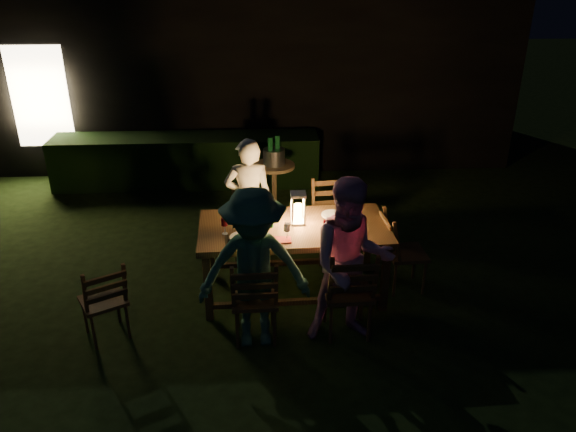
{
  "coord_description": "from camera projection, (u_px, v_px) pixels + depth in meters",
  "views": [
    {
      "loc": [
        0.68,
        -4.87,
        3.44
      ],
      "look_at": [
        0.97,
        0.66,
        0.83
      ],
      "focal_mm": 35.0,
      "sensor_mm": 36.0,
      "label": 1
    }
  ],
  "objects": [
    {
      "name": "bottle_bucket_a",
      "position": [
        270.0,
        154.0,
        7.66
      ],
      "size": [
        0.07,
        0.07,
        0.32
      ],
      "primitive_type": "cylinder",
      "color": "#0F471E",
      "rests_on": "side_table"
    },
    {
      "name": "bottle_table",
      "position": [
        270.0,
        215.0,
        5.82
      ],
      "size": [
        0.07,
        0.07,
        0.28
      ],
      "primitive_type": "cylinder",
      "color": "#0F471E",
      "rests_on": "dining_table"
    },
    {
      "name": "plate_near_right",
      "position": [
        340.0,
        233.0,
        5.74
      ],
      "size": [
        0.25,
        0.25,
        0.01
      ],
      "primitive_type": "cylinder",
      "color": "white",
      "rests_on": "dining_table"
    },
    {
      "name": "chair_near_right",
      "position": [
        348.0,
        306.0,
        5.46
      ],
      "size": [
        0.47,
        0.5,
        1.02
      ],
      "rotation": [
        0.0,
        0.0,
        0.04
      ],
      "color": "#442A16",
      "rests_on": "ground"
    },
    {
      "name": "wineglass_c",
      "position": [
        326.0,
        229.0,
        5.63
      ],
      "size": [
        0.06,
        0.06,
        0.18
      ],
      "primitive_type": null,
      "color": "#59070F",
      "rests_on": "dining_table"
    },
    {
      "name": "chair_far_right",
      "position": [
        332.0,
        235.0,
        6.86
      ],
      "size": [
        0.5,
        0.53,
        1.0
      ],
      "rotation": [
        0.0,
        0.0,
        3.25
      ],
      "color": "#442A16",
      "rests_on": "ground"
    },
    {
      "name": "person_house_side",
      "position": [
        249.0,
        201.0,
        6.62
      ],
      "size": [
        0.58,
        0.39,
        1.54
      ],
      "primitive_type": "imported",
      "rotation": [
        0.0,
        0.0,
        3.18
      ],
      "color": "#ECE3C9",
      "rests_on": "ground"
    },
    {
      "name": "chair_far_left",
      "position": [
        250.0,
        240.0,
        6.79
      ],
      "size": [
        0.42,
        0.45,
        0.92
      ],
      "rotation": [
        0.0,
        0.0,
        3.16
      ],
      "color": "#442A16",
      "rests_on": "ground"
    },
    {
      "name": "person_opp_right",
      "position": [
        351.0,
        263.0,
        5.2
      ],
      "size": [
        0.83,
        0.66,
        1.66
      ],
      "primitive_type": "imported",
      "rotation": [
        0.0,
        0.0,
        0.04
      ],
      "color": "#D794BB",
      "rests_on": "ground"
    },
    {
      "name": "bottle_bucket_b",
      "position": [
        278.0,
        152.0,
        7.74
      ],
      "size": [
        0.07,
        0.07,
        0.32
      ],
      "primitive_type": "cylinder",
      "color": "#0F471E",
      "rests_on": "side_table"
    },
    {
      "name": "side_table",
      "position": [
        274.0,
        171.0,
        7.8
      ],
      "size": [
        0.58,
        0.58,
        0.77
      ],
      "color": "olive",
      "rests_on": "ground"
    },
    {
      "name": "person_opp_left",
      "position": [
        254.0,
        270.0,
        5.13
      ],
      "size": [
        1.06,
        0.64,
        1.6
      ],
      "primitive_type": "imported",
      "rotation": [
        0.0,
        0.0,
        0.04
      ],
      "color": "#356A53",
      "rests_on": "ground"
    },
    {
      "name": "plate_far_right",
      "position": [
        333.0,
        215.0,
        6.13
      ],
      "size": [
        0.25,
        0.25,
        0.01
      ],
      "primitive_type": "cylinder",
      "color": "white",
      "rests_on": "dining_table"
    },
    {
      "name": "lantern",
      "position": [
        298.0,
        210.0,
        5.88
      ],
      "size": [
        0.16,
        0.16,
        0.35
      ],
      "color": "white",
      "rests_on": "dining_table"
    },
    {
      "name": "plate_near_left",
      "position": [
        242.0,
        237.0,
        5.65
      ],
      "size": [
        0.25,
        0.25,
        0.01
      ],
      "primitive_type": "cylinder",
      "color": "white",
      "rests_on": "dining_table"
    },
    {
      "name": "phone",
      "position": [
        235.0,
        241.0,
        5.58
      ],
      "size": [
        0.14,
        0.07,
        0.01
      ],
      "primitive_type": "cube",
      "color": "black",
      "rests_on": "dining_table"
    },
    {
      "name": "chair_near_left",
      "position": [
        255.0,
        313.0,
        5.4
      ],
      "size": [
        0.44,
        0.48,
        0.97
      ],
      "rotation": [
        0.0,
        0.0,
        0.02
      ],
      "color": "#442A16",
      "rests_on": "ground"
    },
    {
      "name": "napkin_right",
      "position": [
        351.0,
        236.0,
        5.67
      ],
      "size": [
        0.18,
        0.14,
        0.01
      ],
      "primitive_type": "cube",
      "color": "red",
      "rests_on": "dining_table"
    },
    {
      "name": "chair_end",
      "position": [
        404.0,
        265.0,
        6.23
      ],
      "size": [
        0.48,
        0.45,
        0.96
      ],
      "rotation": [
        0.0,
        0.0,
        -1.51
      ],
      "color": "#442A16",
      "rests_on": "ground"
    },
    {
      "name": "napkin_left",
      "position": [
        282.0,
        240.0,
        5.6
      ],
      "size": [
        0.18,
        0.14,
        0.01
      ],
      "primitive_type": "cube",
      "color": "red",
      "rests_on": "dining_table"
    },
    {
      "name": "wineglass_a",
      "position": [
        264.0,
        208.0,
        6.09
      ],
      "size": [
        0.06,
        0.06,
        0.18
      ],
      "primitive_type": null,
      "color": "#59070F",
      "rests_on": "dining_table"
    },
    {
      "name": "garden_envelope",
      "position": [
        222.0,
        59.0,
        10.72
      ],
      "size": [
        40.0,
        40.0,
        3.2
      ],
      "color": "black",
      "rests_on": "ground"
    },
    {
      "name": "chair_spare",
      "position": [
        106.0,
        313.0,
        5.42
      ],
      "size": [
        0.56,
        0.57,
        0.9
      ],
      "rotation": [
        0.0,
        0.0,
        0.52
      ],
      "color": "#442A16",
      "rests_on": "ground"
    },
    {
      "name": "wineglass_d",
      "position": [
        349.0,
        209.0,
        6.08
      ],
      "size": [
        0.06,
        0.06,
        0.18
      ],
      "primitive_type": null,
      "color": "#59070F",
      "rests_on": "dining_table"
    },
    {
      "name": "plate_far_left",
      "position": [
        241.0,
        218.0,
        6.05
      ],
      "size": [
        0.25,
        0.25,
        0.01
      ],
      "primitive_type": "cylinder",
      "color": "white",
      "rests_on": "dining_table"
    },
    {
      "name": "wineglass_b",
      "position": [
        225.0,
        226.0,
        5.69
      ],
      "size": [
        0.06,
        0.06,
        0.18
      ],
      "primitive_type": null,
      "color": "#59070F",
      "rests_on": "dining_table"
    },
    {
      "name": "wineglass_e",
      "position": [
        287.0,
        232.0,
        5.58
      ],
      "size": [
        0.06,
        0.06,
        0.18
      ],
      "primitive_type": null,
      "color": "silver",
      "rests_on": "dining_table"
    },
    {
      "name": "dining_table",
      "position": [
        294.0,
        233.0,
        5.93
      ],
      "size": [
        2.03,
        1.07,
        0.83
      ],
      "rotation": [
        0.0,
        0.0,
        0.04
      ],
      "color": "#442A16",
      "rests_on": "ground"
    },
    {
      "name": "ice_bucket",
      "position": [
        274.0,
        157.0,
        7.72
      ],
      "size": [
        0.3,
        0.3,
        0.22
      ],
      "primitive_type": "cylinder",
      "color": "#A5A8AD",
      "rests_on": "side_table"
    }
  ]
}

